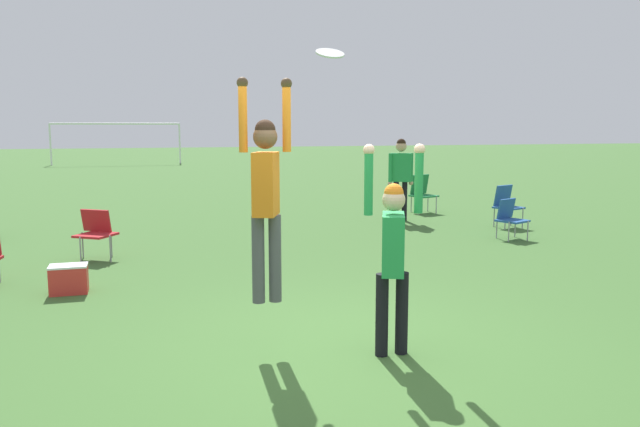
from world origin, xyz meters
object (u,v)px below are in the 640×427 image
object	(u,v)px
person_jumping	(266,186)
cooler_box	(69,279)
camping_chair_1	(422,191)
camping_chair_0	(506,203)
frisbee	(330,53)
person_spectator_near	(401,171)
camping_chair_4	(96,230)
person_defending	(393,246)
camping_chair_5	(510,216)

from	to	relation	value
person_jumping	cooler_box	size ratio (longest dim) A/B	4.48
camping_chair_1	camping_chair_0	bearing A→B (deg)	85.54
frisbee	person_jumping	bearing A→B (deg)	149.54
camping_chair_1	cooler_box	size ratio (longest dim) A/B	2.00
cooler_box	person_jumping	bearing A→B (deg)	-53.37
person_jumping	camping_chair_1	distance (m)	10.26
frisbee	person_spectator_near	distance (m)	8.76
camping_chair_4	person_spectator_near	size ratio (longest dim) A/B	0.43
person_jumping	person_defending	world-z (taller)	person_jumping
person_defending	person_spectator_near	xyz separation A→B (m)	(3.48, 7.74, 0.11)
person_defending	cooler_box	distance (m)	4.58
camping_chair_4	cooler_box	distance (m)	2.15
person_jumping	person_spectator_near	xyz separation A→B (m)	(4.58, 7.28, -0.44)
camping_chair_0	camping_chair_4	xyz separation A→B (m)	(-8.23, -0.98, -0.05)
camping_chair_4	camping_chair_5	xyz separation A→B (m)	(7.50, -0.28, -0.04)
camping_chair_0	person_spectator_near	world-z (taller)	person_spectator_near
person_jumping	person_spectator_near	bearing A→B (deg)	-9.64
camping_chair_1	camping_chair_5	distance (m)	3.87
camping_chair_4	cooler_box	size ratio (longest dim) A/B	1.69
camping_chair_0	cooler_box	world-z (taller)	camping_chair_0
person_spectator_near	person_defending	bearing A→B (deg)	-86.00
person_jumping	camping_chair_1	bearing A→B (deg)	-11.35
camping_chair_0	cooler_box	size ratio (longest dim) A/B	1.90
person_defending	camping_chair_4	distance (m)	6.11
camping_chair_4	person_spectator_near	bearing A→B (deg)	-125.45
camping_chair_4	person_spectator_near	xyz separation A→B (m)	(6.40, 2.41, 0.67)
person_defending	person_jumping	bearing A→B (deg)	-90.00
person_spectator_near	cooler_box	world-z (taller)	person_spectator_near
camping_chair_5	cooler_box	xyz separation A→B (m)	(-7.73, -1.84, -0.25)
frisbee	camping_chair_5	world-z (taller)	frisbee
person_defending	cooler_box	world-z (taller)	person_defending
camping_chair_1	camping_chair_4	distance (m)	8.33
person_defending	camping_chair_1	distance (m)	10.05
frisbee	cooler_box	bearing A→B (deg)	130.04
camping_chair_5	cooler_box	size ratio (longest dim) A/B	1.62
person_defending	person_spectator_near	distance (m)	8.49
cooler_box	camping_chair_4	bearing A→B (deg)	83.90
camping_chair_0	camping_chair_4	distance (m)	8.29
camping_chair_0	person_spectator_near	distance (m)	2.40
camping_chair_0	camping_chair_4	bearing A→B (deg)	-13.15
person_spectator_near	camping_chair_4	bearing A→B (deg)	-131.18
frisbee	camping_chair_4	bearing A→B (deg)	114.38
camping_chair_0	camping_chair_1	distance (m)	2.71
person_jumping	frisbee	distance (m)	1.34
camping_chair_0	camping_chair_1	size ratio (longest dim) A/B	0.95
frisbee	camping_chair_0	world-z (taller)	frisbee
camping_chair_0	person_spectator_near	size ratio (longest dim) A/B	0.48
frisbee	cooler_box	xyz separation A→B (m)	(-2.58, 3.07, -2.60)
frisbee	camping_chair_5	size ratio (longest dim) A/B	0.34
frisbee	person_spectator_near	bearing A→B (deg)	61.91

